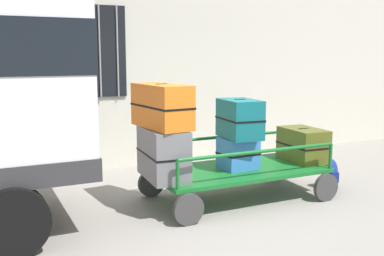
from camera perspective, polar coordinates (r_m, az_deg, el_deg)
The scene contains 10 objects.
ground_plane at distance 5.79m, azimuth 3.47°, elevation -10.47°, with size 40.00×40.00×0.00m, color gray.
building_wall at distance 8.15m, azimuth -6.73°, elevation 12.98°, with size 12.00×0.38×5.00m.
luggage_cart at distance 6.23m, azimuth 5.70°, elevation -5.64°, with size 2.41×1.27×0.43m.
cart_railing at distance 6.15m, azimuth 5.75°, elevation -2.34°, with size 2.30×1.13×0.36m.
suitcase_left_bottom at distance 5.64m, azimuth -3.65°, elevation -3.18°, with size 0.51×0.90×0.63m.
suitcase_left_middle at distance 5.58m, azimuth -3.82°, elevation 2.78°, with size 0.51×0.97×0.54m.
suitcase_midleft_bottom at distance 6.15m, azimuth 5.79°, elevation -3.16°, with size 0.50×0.42×0.43m.
suitcase_midleft_middle at distance 6.05m, azimuth 5.99°, elevation 1.16°, with size 0.48×0.69×0.52m.
suitcase_center_bottom at distance 6.77m, azimuth 13.72°, elevation -2.04°, with size 0.50×0.76×0.48m.
backpack at distance 7.02m, azimuth 16.89°, elevation -5.48°, with size 0.27×0.22×0.44m.
Camera 1 is at (-2.68, -4.75, 1.94)m, focal length 42.58 mm.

